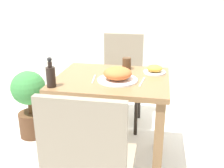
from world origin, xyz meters
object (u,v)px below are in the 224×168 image
(chair_near, at_px, (89,163))
(chair_far, at_px, (122,74))
(food_plate, at_px, (118,75))
(sauce_bottle, at_px, (51,76))
(potted_plant_left, at_px, (30,100))
(side_plate, at_px, (155,70))
(drink_cup, at_px, (127,64))

(chair_near, height_order, chair_far, same)
(chair_far, bearing_deg, chair_near, -87.73)
(chair_far, height_order, food_plate, chair_far)
(sauce_bottle, bearing_deg, potted_plant_left, 131.27)
(side_plate, distance_m, sauce_bottle, 0.78)
(sauce_bottle, distance_m, potted_plant_left, 0.84)
(chair_near, height_order, sauce_bottle, sauce_bottle)
(chair_near, distance_m, side_plate, 0.96)
(food_plate, distance_m, side_plate, 0.34)
(chair_near, bearing_deg, potted_plant_left, -49.83)
(side_plate, relative_size, drink_cup, 1.79)
(food_plate, xyz_separation_m, potted_plant_left, (-0.88, 0.34, -0.40))
(chair_far, distance_m, potted_plant_left, 0.92)
(chair_far, height_order, drink_cup, chair_far)
(food_plate, height_order, side_plate, food_plate)
(chair_near, distance_m, sauce_bottle, 0.66)
(chair_near, bearing_deg, food_plate, -92.57)
(food_plate, relative_size, side_plate, 1.68)
(food_plate, bearing_deg, side_plate, 42.73)
(side_plate, xyz_separation_m, sauce_bottle, (-0.65, -0.43, 0.05))
(side_plate, relative_size, sauce_bottle, 0.84)
(drink_cup, bearing_deg, sauce_bottle, -131.34)
(chair_near, height_order, food_plate, chair_near)
(chair_near, relative_size, side_plate, 5.44)
(chair_near, bearing_deg, drink_cup, -93.32)
(chair_far, distance_m, food_plate, 0.83)
(food_plate, distance_m, potted_plant_left, 1.02)
(sauce_bottle, relative_size, potted_plant_left, 0.31)
(chair_near, height_order, drink_cup, chair_near)
(chair_far, bearing_deg, side_plate, -59.03)
(chair_near, relative_size, food_plate, 3.23)
(chair_near, bearing_deg, sauce_bottle, -51.14)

